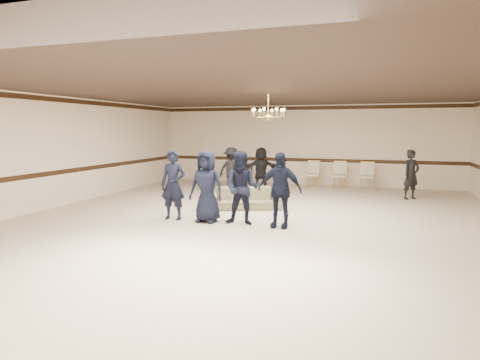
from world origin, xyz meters
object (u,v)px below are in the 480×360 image
object	(u,v)px
banquet_chair_mid	(339,175)
settee	(244,198)
banquet_chair_right	(367,176)
boy_b	(207,186)
boy_d	(280,190)
adult_left	(231,170)
adult_mid	(261,169)
banquet_chair_left	(313,174)
adult_right	(411,175)
chandelier	(268,105)
boy_a	(173,185)
console_table	(241,174)
boy_c	(242,188)

from	to	relation	value
banquet_chair_mid	settee	bearing A→B (deg)	-118.00
settee	banquet_chair_right	xyz separation A→B (m)	(3.24, 4.82, 0.21)
boy_b	boy_d	world-z (taller)	same
adult_left	adult_mid	world-z (taller)	same
adult_mid	banquet_chair_left	xyz separation A→B (m)	(1.73, 1.28, -0.29)
boy_d	settee	xyz separation A→B (m)	(-1.44, 1.89, -0.57)
boy_b	adult_mid	xyz separation A→B (m)	(-0.12, 5.43, -0.07)
adult_right	banquet_chair_left	xyz separation A→B (m)	(-3.37, 1.68, -0.29)
banquet_chair_left	boy_d	bearing A→B (deg)	-85.84
chandelier	adult_left	bearing A→B (deg)	123.83
banquet_chair_right	boy_b	bearing A→B (deg)	-119.56
boy_b	adult_left	world-z (taller)	boy_b
boy_a	adult_left	distance (m)	4.73
boy_b	adult_right	distance (m)	7.07
console_table	adult_left	bearing A→B (deg)	-84.69
boy_d	adult_left	size ratio (longest dim) A/B	1.09
chandelier	settee	distance (m)	2.71
boy_d	adult_right	bearing A→B (deg)	59.67
chandelier	boy_b	bearing A→B (deg)	-126.73
boy_a	console_table	bearing A→B (deg)	90.93
console_table	boy_b	bearing A→B (deg)	-82.95
boy_a	banquet_chair_right	xyz separation A→B (m)	(4.51, 6.71, -0.36)
boy_a	boy_d	world-z (taller)	same
boy_a	boy_c	bearing A→B (deg)	-3.16
boy_d	banquet_chair_left	bearing A→B (deg)	93.63
adult_left	console_table	xyz separation A→B (m)	(-0.37, 2.18, -0.39)
adult_mid	banquet_chair_left	bearing A→B (deg)	-176.06
boy_c	adult_right	distance (m)	6.47
adult_mid	console_table	xyz separation A→B (m)	(-1.27, 1.48, -0.39)
boy_d	chandelier	bearing A→B (deg)	115.81
boy_a	banquet_chair_mid	distance (m)	7.58
settee	banquet_chair_mid	xyz separation A→B (m)	(2.24, 4.82, 0.21)
boy_b	banquet_chair_right	bearing A→B (deg)	63.65
boy_a	adult_left	size ratio (longest dim) A/B	1.09
adult_left	banquet_chair_right	distance (m)	5.04
settee	adult_left	distance (m)	3.20
chandelier	boy_c	distance (m)	2.52
boy_d	settee	distance (m)	2.44
adult_left	console_table	distance (m)	2.25
boy_a	banquet_chair_right	size ratio (longest dim) A/B	1.72
settee	console_table	world-z (taller)	console_table
banquet_chair_mid	banquet_chair_right	distance (m)	1.00
adult_left	adult_mid	xyz separation A→B (m)	(0.90, 0.70, 0.00)
adult_right	banquet_chair_mid	distance (m)	2.92
boy_a	settee	world-z (taller)	boy_a
boy_a	settee	bearing A→B (deg)	53.00
boy_d	banquet_chair_right	xyz separation A→B (m)	(1.81, 6.71, -0.36)
chandelier	boy_a	distance (m)	3.23
settee	adult_mid	size ratio (longest dim) A/B	1.29
boy_b	boy_c	bearing A→B (deg)	1.91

